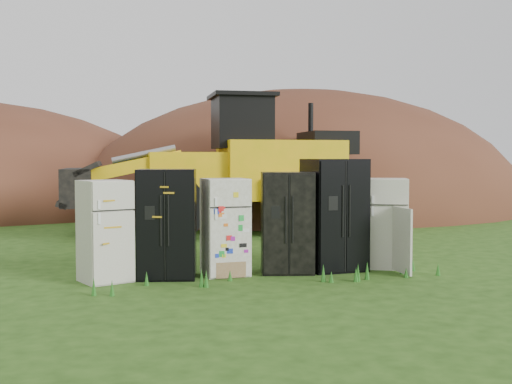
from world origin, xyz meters
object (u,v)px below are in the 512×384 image
fridge_black_side (167,224)px  fridge_leftmost (105,231)px  fridge_black_right (334,215)px  fridge_open_door (386,223)px  wheel_loader (207,164)px  fridge_dark_mid (287,222)px  fridge_sticker (225,227)px

fridge_black_side → fridge_leftmost: bearing=-164.9°
fridge_black_side → fridge_black_right: size_ratio=0.91×
fridge_open_door → wheel_loader: size_ratio=0.21×
fridge_black_side → fridge_open_door: (3.87, -0.08, -0.09)m
fridge_dark_mid → fridge_open_door: (1.84, -0.01, -0.06)m
fridge_sticker → wheel_loader: bearing=79.2°
wheel_loader → fridge_leftmost: bearing=-111.8°
fridge_black_right → fridge_dark_mid: bearing=176.7°
fridge_leftmost → fridge_black_side: (0.98, 0.03, 0.08)m
fridge_dark_mid → fridge_open_door: size_ratio=1.08×
fridge_dark_mid → wheel_loader: wheel_loader is taller
fridge_black_side → wheel_loader: 6.24m
fridge_black_side → wheel_loader: size_ratio=0.24×
fridge_black_side → fridge_dark_mid: bearing=11.2°
fridge_dark_mid → fridge_black_right: bearing=14.8°
fridge_black_right → fridge_open_door: bearing=-5.0°
fridge_black_side → fridge_black_right: 2.89m
fridge_open_door → wheel_loader: 6.35m
fridge_leftmost → fridge_black_right: size_ratio=0.83×
fridge_leftmost → fridge_open_door: 4.85m
fridge_leftmost → fridge_dark_mid: fridge_dark_mid is taller
fridge_sticker → fridge_dark_mid: (1.06, -0.08, 0.05)m
fridge_black_right → fridge_black_side: bearing=175.0°
fridge_dark_mid → fridge_black_side: bearing=-167.7°
fridge_black_right → fridge_sticker: bearing=174.1°
fridge_open_door → wheel_loader: bearing=132.4°
fridge_black_side → wheel_loader: bearing=85.3°
fridge_black_side → fridge_black_right: bearing=12.0°
fridge_leftmost → fridge_black_side: size_ratio=0.91×
fridge_leftmost → fridge_sticker: (1.94, 0.04, 0.00)m
fridge_sticker → fridge_black_right: 1.93m
fridge_black_side → fridge_sticker: 0.97m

